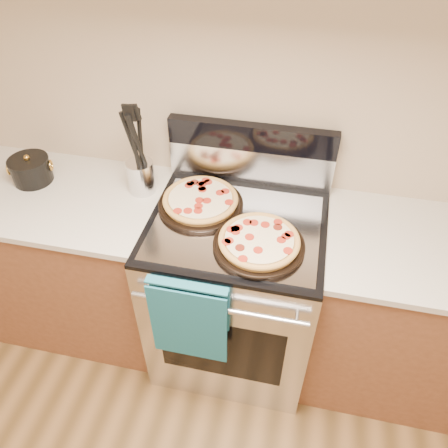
% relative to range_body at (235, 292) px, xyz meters
% --- Properties ---
extents(wall_back, '(4.00, 0.00, 4.00)m').
position_rel_range_body_xyz_m(wall_back, '(0.00, 0.35, 0.90)').
color(wall_back, '#C3A98D').
rests_on(wall_back, ground).
extents(range_body, '(0.76, 0.68, 0.90)m').
position_rel_range_body_xyz_m(range_body, '(0.00, 0.00, 0.00)').
color(range_body, '#B7B7BC').
rests_on(range_body, ground).
extents(oven_window, '(0.56, 0.01, 0.40)m').
position_rel_range_body_xyz_m(oven_window, '(0.00, -0.34, 0.00)').
color(oven_window, black).
rests_on(oven_window, range_body).
extents(cooktop, '(0.76, 0.68, 0.02)m').
position_rel_range_body_xyz_m(cooktop, '(0.00, 0.00, 0.46)').
color(cooktop, black).
rests_on(cooktop, range_body).
extents(backsplash_lower, '(0.76, 0.06, 0.18)m').
position_rel_range_body_xyz_m(backsplash_lower, '(0.00, 0.31, 0.56)').
color(backsplash_lower, silver).
rests_on(backsplash_lower, cooktop).
extents(backsplash_upper, '(0.76, 0.06, 0.12)m').
position_rel_range_body_xyz_m(backsplash_upper, '(0.00, 0.31, 0.71)').
color(backsplash_upper, black).
rests_on(backsplash_upper, backsplash_lower).
extents(oven_handle, '(0.70, 0.03, 0.03)m').
position_rel_range_body_xyz_m(oven_handle, '(0.00, -0.38, 0.35)').
color(oven_handle, silver).
rests_on(oven_handle, range_body).
extents(dish_towel, '(0.32, 0.05, 0.42)m').
position_rel_range_body_xyz_m(dish_towel, '(-0.12, -0.38, 0.25)').
color(dish_towel, '#176876').
rests_on(dish_towel, oven_handle).
extents(foil_sheet, '(0.70, 0.55, 0.01)m').
position_rel_range_body_xyz_m(foil_sheet, '(0.00, -0.03, 0.47)').
color(foil_sheet, gray).
rests_on(foil_sheet, cooktop).
extents(cabinet_left, '(1.00, 0.62, 0.88)m').
position_rel_range_body_xyz_m(cabinet_left, '(-0.88, 0.03, -0.01)').
color(cabinet_left, brown).
rests_on(cabinet_left, ground).
extents(countertop_left, '(1.02, 0.64, 0.03)m').
position_rel_range_body_xyz_m(countertop_left, '(-0.88, 0.03, 0.45)').
color(countertop_left, '#B7B0A4').
rests_on(countertop_left, cabinet_left).
extents(cabinet_right, '(1.00, 0.62, 0.88)m').
position_rel_range_body_xyz_m(cabinet_right, '(0.88, 0.03, -0.01)').
color(cabinet_right, brown).
rests_on(cabinet_right, ground).
extents(pepperoni_pizza_back, '(0.39, 0.39, 0.05)m').
position_rel_range_body_xyz_m(pepperoni_pizza_back, '(-0.18, 0.07, 0.50)').
color(pepperoni_pizza_back, '#AD7735').
rests_on(pepperoni_pizza_back, foil_sheet).
extents(pepperoni_pizza_front, '(0.46, 0.46, 0.05)m').
position_rel_range_body_xyz_m(pepperoni_pizza_front, '(0.11, -0.13, 0.50)').
color(pepperoni_pizza_front, '#AD7735').
rests_on(pepperoni_pizza_front, foil_sheet).
extents(utensil_crock, '(0.14, 0.14, 0.15)m').
position_rel_range_body_xyz_m(utensil_crock, '(-0.48, 0.14, 0.54)').
color(utensil_crock, silver).
rests_on(utensil_crock, countertop_left).
extents(saucepan, '(0.24, 0.24, 0.11)m').
position_rel_range_body_xyz_m(saucepan, '(-1.02, 0.10, 0.52)').
color(saucepan, black).
rests_on(saucepan, countertop_left).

